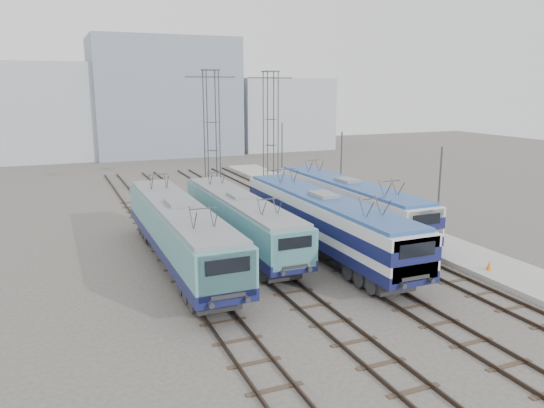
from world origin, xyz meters
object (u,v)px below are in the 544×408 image
Objects in this scene: locomotive_far_left at (180,230)px; mast_front at (438,203)px; locomotive_far_right at (348,200)px; safety_cone at (489,265)px; catenary_tower_west at (212,132)px; mast_mid at (341,174)px; mast_rear at (282,157)px; locomotive_center_left at (240,218)px; locomotive_center_right at (325,219)px; catenary_tower_east at (271,128)px.

mast_front is (15.35, -4.28, 1.18)m from locomotive_far_left.
locomotive_far_left reaches higher than locomotive_far_right.
locomotive_far_right reaches higher than safety_cone.
mast_front is (8.60, -20.00, -3.14)m from catenary_tower_west.
mast_mid is at bearing 92.22° from safety_cone.
mast_front and mast_mid have the same top height.
locomotive_far_left is 2.66× the size of mast_front.
locomotive_far_left is at bearing -127.89° from mast_rear.
mast_mid is (10.85, 5.75, 1.35)m from locomotive_center_left.
locomotive_center_left is at bearing 144.46° from locomotive_center_right.
locomotive_far_left is at bearing -156.31° from locomotive_center_left.
locomotive_center_right is 10.00m from safety_cone.
locomotive_center_right is at bearing -125.31° from mast_mid.
mast_rear reaches higher than locomotive_center_left.
locomotive_center_right is at bearing -35.54° from locomotive_center_left.
catenary_tower_west is at bearing 118.70° from locomotive_far_right.
locomotive_far_right is at bearing 102.02° from safety_cone.
catenary_tower_east is at bearing 95.99° from safety_cone.
mast_front and mast_rear have the same top height.
locomotive_center_right is at bearing -134.15° from locomotive_far_right.
catenary_tower_west is 6.80m from catenary_tower_east.
locomotive_center_right is 21.93m from mast_rear.
mast_mid is 16.19m from safety_cone.
locomotive_center_right is 33.43× the size of safety_cone.
catenary_tower_east reaches higher than locomotive_far_left.
mast_rear is at bearing 73.15° from locomotive_center_right.
safety_cone is at bearing -88.73° from mast_rear.
locomotive_center_left is 0.95× the size of locomotive_far_right.
mast_front reaches higher than safety_cone.
catenary_tower_west reaches higher than mast_front.
locomotive_center_left is 0.92× the size of locomotive_center_right.
safety_cone is (11.47, -10.16, -1.57)m from locomotive_center_left.
locomotive_far_left is 18.03m from safety_cone.
mast_rear is at bearing 24.94° from catenary_tower_west.
locomotive_center_right reaches higher than safety_cone.
locomotive_far_right is 1.51× the size of catenary_tower_east.
mast_front is 24.00m from mast_rear.
locomotive_far_left is 0.99× the size of locomotive_center_right.
locomotive_center_right reaches higher than locomotive_far_right.
mast_mid is (15.35, 7.72, 1.18)m from locomotive_far_left.
locomotive_center_right is 17.64m from catenary_tower_west.
mast_mid reaches higher than safety_cone.
locomotive_center_right is 2.68× the size of mast_rear.
locomotive_center_left is at bearing 150.06° from mast_front.
locomotive_far_left is 13.92m from locomotive_far_right.
locomotive_center_left is 20.85m from mast_rear.
mast_front is 1.00× the size of mast_rear.
locomotive_center_right is 1.56× the size of catenary_tower_east.
mast_mid is (8.60, -8.00, -3.14)m from catenary_tower_west.
locomotive_far_left is 33.24× the size of safety_cone.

